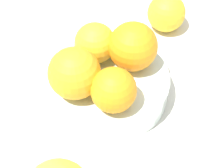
# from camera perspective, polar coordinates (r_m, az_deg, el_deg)

# --- Properties ---
(ground_plane) EXTENTS (1.10, 1.10, 0.02)m
(ground_plane) POSITION_cam_1_polar(r_m,az_deg,el_deg) (0.55, 0.00, -2.45)
(ground_plane) COLOR silver
(fruit_bowl) EXTENTS (0.17, 0.17, 0.04)m
(fruit_bowl) POSITION_cam_1_polar(r_m,az_deg,el_deg) (0.52, 0.00, -0.39)
(fruit_bowl) COLOR silver
(fruit_bowl) RESTS_ON ground_plane
(orange_in_bowl_0) EXTENTS (0.07, 0.07, 0.07)m
(orange_in_bowl_0) POSITION_cam_1_polar(r_m,az_deg,el_deg) (0.49, 3.49, 6.24)
(orange_in_bowl_0) COLOR orange
(orange_in_bowl_0) RESTS_ON fruit_bowl
(orange_in_bowl_1) EXTENTS (0.07, 0.07, 0.07)m
(orange_in_bowl_1) POSITION_cam_1_polar(r_m,az_deg,el_deg) (0.46, -6.27, 1.78)
(orange_in_bowl_1) COLOR #F9A823
(orange_in_bowl_1) RESTS_ON fruit_bowl
(orange_in_bowl_2) EXTENTS (0.06, 0.06, 0.06)m
(orange_in_bowl_2) POSITION_cam_1_polar(r_m,az_deg,el_deg) (0.45, 0.26, -1.01)
(orange_in_bowl_2) COLOR orange
(orange_in_bowl_2) RESTS_ON fruit_bowl
(orange_in_bowl_3) EXTENTS (0.06, 0.06, 0.06)m
(orange_in_bowl_3) POSITION_cam_1_polar(r_m,az_deg,el_deg) (0.51, -2.84, 6.83)
(orange_in_bowl_3) COLOR yellow
(orange_in_bowl_3) RESTS_ON fruit_bowl
(orange_loose_1) EXTENTS (0.07, 0.07, 0.07)m
(orange_loose_1) POSITION_cam_1_polar(r_m,az_deg,el_deg) (0.63, 9.04, 11.61)
(orange_loose_1) COLOR yellow
(orange_loose_1) RESTS_ON ground_plane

